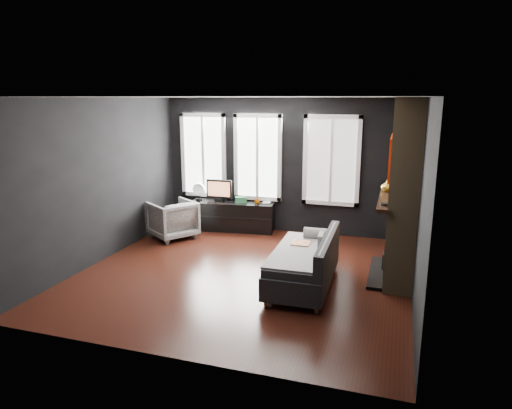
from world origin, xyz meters
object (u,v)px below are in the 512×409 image
(mug, at_px, (257,201))
(book, at_px, (263,198))
(armchair, at_px, (173,218))
(sofa, at_px, (303,260))
(mantel_vase, at_px, (387,186))
(monitor, at_px, (219,189))
(media_console, at_px, (233,216))

(mug, height_order, book, book)
(mug, relative_size, book, 0.52)
(armchair, height_order, book, armchair)
(armchair, bearing_deg, sofa, 96.91)
(sofa, distance_m, armchair, 3.31)
(sofa, bearing_deg, armchair, 151.07)
(book, bearing_deg, sofa, -61.55)
(mantel_vase, bearing_deg, book, 152.07)
(sofa, bearing_deg, mantel_vase, 48.00)
(monitor, relative_size, book, 2.66)
(armchair, bearing_deg, book, 157.20)
(armchair, height_order, media_console, armchair)
(media_console, xyz_separation_m, mantel_vase, (3.07, -1.19, 1.03))
(media_console, height_order, monitor, monitor)
(media_console, bearing_deg, mug, -8.62)
(media_console, height_order, mug, mug)
(book, height_order, mantel_vase, mantel_vase)
(armchair, xyz_separation_m, media_console, (0.93, 0.88, -0.11))
(mug, bearing_deg, armchair, -149.63)
(media_console, distance_m, mantel_vase, 3.45)
(mantel_vase, bearing_deg, mug, 155.19)
(sofa, bearing_deg, monitor, 132.28)
(sofa, xyz_separation_m, media_console, (-2.00, 2.43, -0.09))
(monitor, distance_m, mug, 0.86)
(mug, distance_m, mantel_vase, 2.87)
(media_console, bearing_deg, mantel_vase, -27.82)
(monitor, bearing_deg, mug, -1.38)
(armchair, height_order, monitor, monitor)
(mug, relative_size, mantel_vase, 0.56)
(media_console, relative_size, mantel_vase, 8.77)
(sofa, distance_m, media_console, 3.15)
(sofa, height_order, mantel_vase, mantel_vase)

